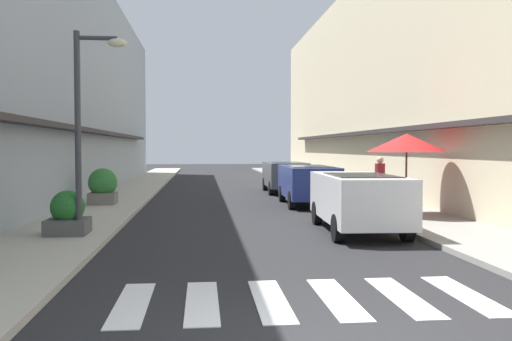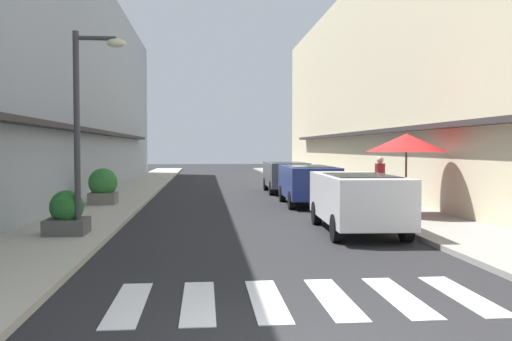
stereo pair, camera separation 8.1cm
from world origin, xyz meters
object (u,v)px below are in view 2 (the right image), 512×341
object	(u,v)px
parked_car_mid	(308,181)
parked_car_far	(285,173)
pedestrian_walking_near	(380,181)
street_lamp	(86,109)
parked_car_near	(357,196)
planter_midblock	(67,215)
cafe_umbrella	(406,143)
planter_far	(103,186)

from	to	relation	value
parked_car_mid	parked_car_far	bearing A→B (deg)	90.00
parked_car_mid	pedestrian_walking_near	size ratio (longest dim) A/B	2.47
parked_car_mid	street_lamp	size ratio (longest dim) A/B	0.91
parked_car_near	planter_midblock	world-z (taller)	parked_car_near
parked_car_near	cafe_umbrella	world-z (taller)	cafe_umbrella
parked_car_mid	planter_midblock	world-z (taller)	parked_car_mid
planter_far	pedestrian_walking_near	bearing A→B (deg)	-13.84
parked_car_near	parked_car_mid	world-z (taller)	same
parked_car_far	street_lamp	distance (m)	14.67
parked_car_near	planter_far	bearing A→B (deg)	138.44
planter_midblock	pedestrian_walking_near	xyz separation A→B (m)	(9.01, 4.64, 0.46)
parked_car_near	pedestrian_walking_near	world-z (taller)	pedestrian_walking_near
parked_car_far	pedestrian_walking_near	distance (m)	8.34
parked_car_mid	cafe_umbrella	distance (m)	4.87
planter_far	parked_car_near	bearing A→B (deg)	-41.56
cafe_umbrella	parked_car_near	bearing A→B (deg)	-131.52
parked_car_far	street_lamp	size ratio (longest dim) A/B	0.94
parked_car_far	street_lamp	bearing A→B (deg)	-116.67
cafe_umbrella	planter_midblock	size ratio (longest dim) A/B	2.38
planter_midblock	planter_far	bearing A→B (deg)	93.47
parked_car_near	parked_car_far	distance (m)	12.39
parked_car_far	planter_midblock	world-z (taller)	parked_car_far
parked_car_far	planter_midblock	bearing A→B (deg)	-118.92
parked_car_mid	planter_far	bearing A→B (deg)	179.87
street_lamp	planter_midblock	size ratio (longest dim) A/B	4.54
parked_car_mid	planter_midblock	distance (m)	9.90
pedestrian_walking_near	cafe_umbrella	bearing A→B (deg)	164.61
street_lamp	cafe_umbrella	xyz separation A→B (m)	(8.70, 3.05, -0.74)
cafe_umbrella	planter_far	size ratio (longest dim) A/B	1.90
street_lamp	parked_car_far	bearing A→B (deg)	63.33
cafe_umbrella	planter_far	distance (m)	10.61
street_lamp	planter_midblock	xyz separation A→B (m)	(-0.52, 0.24, -2.44)
parked_car_far	planter_midblock	distance (m)	14.56
parked_car_near	parked_car_far	xyz separation A→B (m)	(0.00, 12.39, -0.00)
cafe_umbrella	pedestrian_walking_near	size ratio (longest dim) A/B	1.42
parked_car_far	pedestrian_walking_near	bearing A→B (deg)	-76.30
parked_car_mid	pedestrian_walking_near	distance (m)	3.04
parked_car_near	planter_midblock	size ratio (longest dim) A/B	4.39
street_lamp	planter_far	bearing A→B (deg)	97.46
street_lamp	parked_car_mid	bearing A→B (deg)	47.79
parked_car_mid	street_lamp	world-z (taller)	street_lamp
parked_car_mid	street_lamp	bearing A→B (deg)	-132.21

